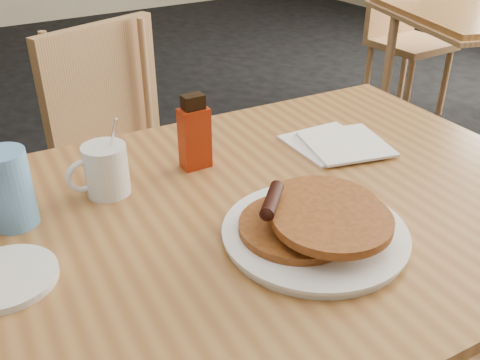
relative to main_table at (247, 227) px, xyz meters
The scene contains 9 objects.
main_table is the anchor object (origin of this frame).
chair_main_far 0.78m from the main_table, 87.87° to the left, with size 0.52×0.53×0.91m.
chair_neighbor_far 2.55m from the main_table, 35.50° to the left, with size 0.40×0.40×0.88m.
pancake_plate 0.16m from the main_table, 71.60° to the right, with size 0.31×0.31×0.09m.
coffee_mug 0.29m from the main_table, 135.08° to the left, with size 0.12×0.08×0.16m.
syrup_bottle 0.23m from the main_table, 89.97° to the left, with size 0.06×0.04×0.16m.
napkin_stack 0.34m from the main_table, 19.21° to the left, with size 0.22×0.23×0.01m.
blue_tumbler 0.43m from the main_table, 153.57° to the left, with size 0.08×0.08×0.14m, color #5E9BDD.
side_saucer 0.42m from the main_table, behind, with size 0.16×0.16×0.01m, color white.
Camera 1 is at (-0.50, -0.67, 1.29)m, focal length 40.00 mm.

